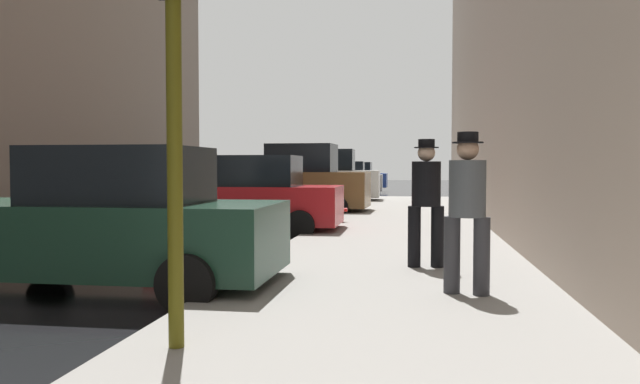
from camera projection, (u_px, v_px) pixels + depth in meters
name	position (u px, v px, depth m)	size (l,w,h in m)	color
ground_plane	(14.00, 263.00, 9.97)	(120.00, 120.00, 0.00)	black
sidewalk	(391.00, 268.00, 9.07)	(4.00, 40.00, 0.15)	gray
parked_dark_green_sedan	(111.00, 224.00, 7.63)	(4.21, 2.08, 1.79)	#193828
parked_red_hatchback	(249.00, 197.00, 14.02)	(4.22, 2.10, 1.79)	#B2191E
parked_bronze_suv	(297.00, 182.00, 19.81)	(4.66, 2.18, 2.25)	brown
parked_white_van	(325.00, 178.00, 26.05)	(4.64, 2.14, 2.25)	silver
parked_silver_sedan	(343.00, 180.00, 32.38)	(4.25, 2.15, 1.79)	#B7BABF
parked_blue_sedan	(353.00, 178.00, 37.90)	(4.20, 2.07, 1.79)	navy
fire_hydrant	(339.00, 208.00, 15.71)	(0.42, 0.22, 0.70)	red
traffic_light	(174.00, 8.00, 4.74)	(0.32, 0.32, 3.60)	#514C0F
pedestrian_with_beanie	(467.00, 205.00, 6.80)	(0.53, 0.48, 1.78)	#333338
pedestrian_with_fedora	(426.00, 196.00, 8.64)	(0.52, 0.44, 1.78)	black
duffel_bag	(445.00, 225.00, 13.45)	(0.32, 0.44, 0.28)	black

